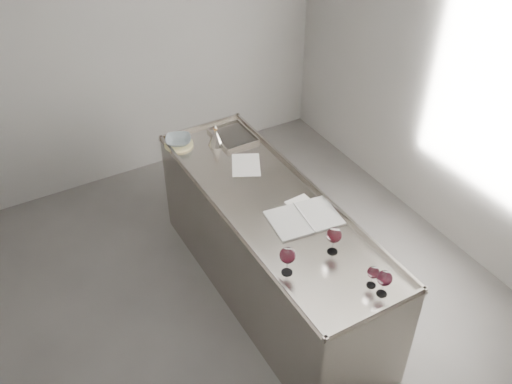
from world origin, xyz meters
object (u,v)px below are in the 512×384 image
wine_funnel (216,138)px  wine_glass_right (334,236)px  counter (270,249)px  ceramic_bowl (178,141)px  wine_glass_middle (384,279)px  notebook (304,218)px  wine_glass_small (373,273)px  wine_glass_left (288,256)px

wine_funnel → wine_glass_right: bearing=-86.8°
counter → ceramic_bowl: 1.18m
wine_funnel → ceramic_bowl: bearing=151.9°
wine_glass_middle → counter: bearing=96.6°
counter → notebook: 0.56m
ceramic_bowl → notebook: bearing=-73.6°
wine_glass_right → wine_funnel: same height
ceramic_bowl → wine_funnel: size_ratio=1.08×
wine_glass_middle → wine_glass_small: bearing=97.4°
counter → wine_glass_left: bearing=-113.1°
wine_glass_left → notebook: bearing=44.7°
wine_glass_right → ceramic_bowl: bearing=102.1°
wine_glass_small → wine_funnel: 1.88m
counter → wine_glass_middle: (0.13, -1.08, 0.60)m
wine_glass_left → notebook: wine_glass_left is taller
wine_glass_left → ceramic_bowl: (0.00, 1.68, -0.10)m
wine_glass_right → wine_funnel: (-0.09, 1.52, -0.08)m
wine_glass_middle → notebook: wine_glass_middle is taller
wine_glass_right → notebook: bearing=86.2°
wine_glass_middle → wine_glass_right: wine_glass_right is taller
wine_glass_left → ceramic_bowl: bearing=90.0°
wine_glass_middle → wine_glass_right: 0.45m
wine_glass_left → notebook: (0.38, 0.38, -0.14)m
wine_glass_left → wine_glass_right: (0.36, 0.01, -0.00)m
counter → wine_glass_small: bearing=-83.4°
notebook → wine_glass_right: bearing=-86.5°
wine_glass_small → wine_funnel: bearing=93.6°
wine_funnel → counter: bearing=-89.9°
wine_glass_right → wine_funnel: size_ratio=1.00×
wine_glass_left → wine_glass_middle: size_ratio=1.10×
wine_glass_right → wine_glass_small: bearing=-85.0°
wine_glass_middle → wine_glass_left: bearing=132.6°
wine_funnel → notebook: bearing=-84.6°
wine_glass_right → wine_glass_left: bearing=-178.4°
wine_glass_middle → wine_funnel: (-0.13, 1.97, -0.07)m
wine_glass_middle → wine_glass_small: (-0.01, 0.09, -0.02)m
wine_glass_left → wine_funnel: bearing=79.9°
wine_glass_middle → notebook: (-0.02, 0.81, -0.12)m
counter → wine_glass_middle: wine_glass_middle is taller
counter → wine_glass_right: bearing=-82.5°
wine_glass_left → wine_glass_middle: bearing=-47.4°
wine_glass_left → wine_glass_middle: wine_glass_left is taller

